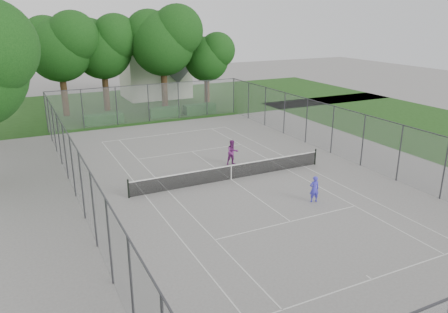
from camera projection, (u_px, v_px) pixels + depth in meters
name	position (u px, v px, depth m)	size (l,w,h in m)	color
ground	(231.00, 179.00, 26.92)	(120.00, 120.00, 0.00)	slate
grass_far	(126.00, 105.00, 49.07)	(60.00, 20.00, 0.00)	#1A4012
court_markings	(231.00, 179.00, 26.92)	(11.03, 23.83, 0.01)	silver
tennis_net	(231.00, 172.00, 26.76)	(12.87, 0.10, 1.10)	black
perimeter_fence	(231.00, 152.00, 26.36)	(18.08, 34.08, 3.52)	#38383D
tree_far_left	(60.00, 44.00, 41.67)	(7.03, 6.42, 10.11)	#362313
tree_far_midleft	(103.00, 45.00, 44.10)	(6.84, 6.24, 9.83)	#362313
tree_far_midright	(163.00, 38.00, 44.21)	(7.46, 6.81, 10.73)	#362313
tree_far_right	(207.00, 55.00, 47.11)	(5.51, 5.03, 7.92)	#362313
hedge_left	(103.00, 119.00, 40.48)	(3.58, 1.07, 0.90)	#194F1A
hedge_mid	(165.00, 112.00, 43.19)	(3.00, 0.86, 0.94)	#194F1A
hedge_right	(199.00, 109.00, 44.52)	(3.21, 1.18, 0.96)	#194F1A
house	(155.00, 66.00, 52.53)	(7.47, 5.79, 9.30)	beige
girl_player	(314.00, 189.00, 23.52)	(0.54, 0.35, 1.48)	#3E38D3
woman_player	(232.00, 152.00, 29.30)	(0.84, 0.65, 1.73)	#782876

